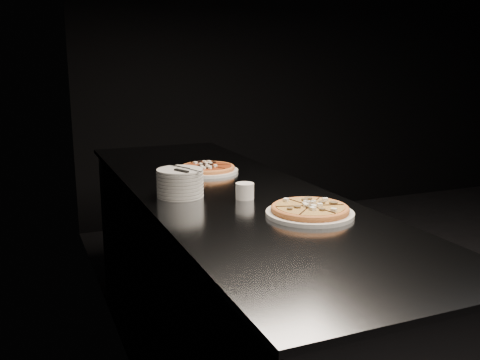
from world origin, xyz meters
name	(u,v)px	position (x,y,z in m)	size (l,w,h in m)	color
wall_left	(132,72)	(-2.50, 0.00, 1.40)	(0.02, 5.00, 2.80)	black
wall_back	(337,64)	(0.00, 2.50, 1.40)	(5.00, 0.02, 2.80)	black
counter	(227,291)	(-2.13, 0.00, 0.46)	(0.74, 2.44, 0.92)	slate
pizza_mushroom	(310,210)	(-2.01, -0.48, 0.94)	(0.33, 0.33, 0.04)	silver
pizza_tomato	(208,169)	(-2.09, 0.34, 0.94)	(0.29, 0.29, 0.03)	silver
plate_stack	(180,183)	(-2.34, -0.05, 0.97)	(0.18, 0.18, 0.11)	silver
cutlery	(183,169)	(-2.33, -0.06, 1.03)	(0.07, 0.19, 0.01)	silver
ramekin	(245,190)	(-2.12, -0.18, 0.95)	(0.07, 0.07, 0.06)	silver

